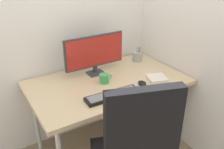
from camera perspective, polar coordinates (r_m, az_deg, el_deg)
The scene contains 10 objects.
ground_plane at distance 2.66m, azimuth -0.86°, elevation -16.11°, with size 8.00×8.00×0.00m, color gray.
wall_back at distance 2.40m, azimuth -6.81°, elevation 16.64°, with size 3.20×0.04×2.80m, color white.
wall_side_right at distance 2.28m, azimuth 19.04°, elevation 14.99°, with size 0.04×2.63×2.80m, color white.
desk at distance 2.25m, azimuth -0.98°, elevation -2.65°, with size 1.40×0.83×0.76m.
monitor at distance 2.29m, azimuth -4.06°, elevation 5.15°, with size 0.59×0.12×0.37m.
keyboard at distance 1.98m, azimuth 0.18°, elevation -4.79°, with size 0.47×0.15×0.03m.
mouse at distance 2.17m, azimuth 7.02°, elevation -1.98°, with size 0.06×0.09×0.03m, color black.
pen_holder at distance 2.64m, azimuth 5.88°, elevation 4.21°, with size 0.10×0.10×0.16m.
notebook at distance 2.28m, azimuth 10.35°, elevation -0.87°, with size 0.16×0.16×0.03m, color silver.
coffee_mug at distance 2.18m, azimuth -1.81°, elevation -0.91°, with size 0.12×0.09×0.08m.
Camera 1 is at (-1.00, -1.70, 1.78)m, focal length 39.40 mm.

